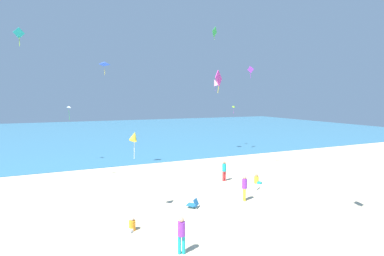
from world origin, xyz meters
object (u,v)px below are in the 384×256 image
kite_purple (251,70)px  kite_green (215,32)px  person_0 (244,186)px  person_1 (224,170)px  person_5 (257,180)px  kite_yellow (134,136)px  kite_lime (234,107)px  kite_pink (215,82)px  kite_magenta (219,78)px  kite_teal (19,33)px  beach_chair_near_camera (193,204)px  person_4 (181,233)px  kite_blue (104,63)px  kite_white (69,107)px  person_2 (132,226)px

kite_purple → kite_green: 8.43m
person_0 → person_1: size_ratio=1.02×
person_5 → kite_purple: 9.76m
kite_yellow → kite_lime: kite_lime is taller
person_5 → kite_lime: (7.30, 15.30, 5.21)m
person_5 → kite_purple: size_ratio=0.66×
person_5 → kite_pink: size_ratio=0.46×
kite_magenta → kite_teal: 13.95m
beach_chair_near_camera → kite_magenta: kite_magenta is taller
beach_chair_near_camera → person_5: (6.50, 2.60, 0.02)m
person_4 → kite_pink: 24.59m
kite_pink → kite_yellow: size_ratio=0.99×
kite_magenta → kite_purple: bearing=44.4°
person_1 → kite_magenta: bearing=137.9°
person_0 → kite_pink: (6.19, 15.74, 7.56)m
kite_purple → kite_blue: bearing=156.7°
beach_chair_near_camera → kite_pink: (9.68, 15.56, 8.25)m
kite_purple → kite_yellow: 13.88m
kite_teal → kite_pink: bearing=22.5°
kite_lime → kite_white: (-20.49, -2.01, 0.21)m
kite_purple → person_5: bearing=-115.9°
kite_magenta → kite_green: size_ratio=0.93×
kite_blue → kite_purple: bearing=-23.3°
kite_white → kite_teal: bearing=-109.0°
kite_magenta → kite_blue: 13.11m
beach_chair_near_camera → kite_blue: bearing=-27.6°
kite_blue → kite_green: bearing=8.6°
kite_lime → kite_blue: size_ratio=0.87×
kite_purple → kite_pink: 9.31m
kite_lime → person_5: bearing=-115.5°
beach_chair_near_camera → kite_magenta: bearing=-151.5°
person_1 → kite_magenta: (-3.07, -4.56, 6.77)m
person_0 → kite_purple: (4.84, 6.55, 8.15)m
person_1 → person_5: 2.63m
kite_green → kite_yellow: bearing=-132.4°
kite_green → kite_teal: (-17.88, -5.72, -2.94)m
person_4 → kite_pink: bearing=-9.1°
kite_lime → kite_white: 20.59m
kite_yellow → kite_teal: (-6.18, 7.08, 6.48)m
person_0 → beach_chair_near_camera: bearing=20.0°
kite_teal → person_2: bearing=-58.5°
kite_purple → kite_teal: (-17.87, 1.24, 1.83)m
person_4 → kite_magenta: 8.77m
person_4 → person_5: person_4 is taller
person_0 → person_1: bearing=-79.8°
person_1 → kite_purple: bearing=-68.1°
person_2 → kite_magenta: (5.39, 1.08, 7.44)m
beach_chair_near_camera → kite_green: bearing=-77.2°
person_1 → kite_green: 16.32m
kite_blue → kite_white: bearing=125.1°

